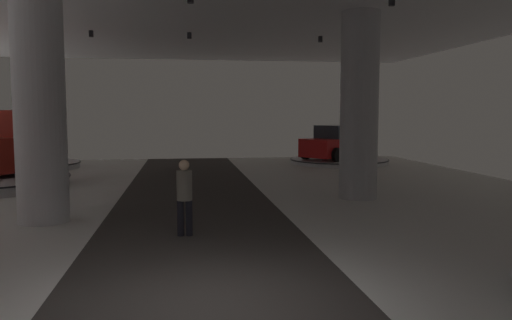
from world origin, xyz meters
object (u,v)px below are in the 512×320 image
at_px(column_left, 40,104).
at_px(display_car_deep_left, 24,146).
at_px(display_platform_deep_right, 339,161).
at_px(column_right, 359,106).
at_px(display_platform_deep_left, 24,165).
at_px(display_car_deep_right, 339,144).
at_px(visitor_walking_near, 184,193).

relative_size(column_left, display_car_deep_left, 1.28).
relative_size(display_car_deep_left, display_platform_deep_right, 0.87).
bearing_deg(column_left, column_right, 13.89).
distance_m(column_left, display_platform_deep_left, 12.92).
distance_m(display_platform_deep_left, display_car_deep_left, 0.89).
xyz_separation_m(column_left, display_car_deep_left, (-3.97, 12.05, -1.70)).
height_order(column_left, display_car_deep_left, column_left).
xyz_separation_m(display_car_deep_left, display_car_deep_right, (15.09, 0.23, -0.05)).
distance_m(column_left, visitor_walking_near, 4.19).
distance_m(column_right, visitor_walking_near, 6.77).
xyz_separation_m(display_car_deep_left, visitor_walking_near, (7.24, -13.92, -0.14)).
relative_size(display_car_deep_left, visitor_walking_near, 2.71).
height_order(display_platform_deep_left, display_platform_deep_right, display_platform_deep_left).
height_order(column_right, visitor_walking_near, column_right).
bearing_deg(display_car_deep_left, display_platform_deep_left, -87.34).
relative_size(column_right, column_left, 1.00).
relative_size(column_right, display_car_deep_right, 1.23).
distance_m(column_right, display_car_deep_right, 10.68).
bearing_deg(display_platform_deep_left, display_car_deep_right, 1.00).
distance_m(column_right, display_platform_deep_right, 10.88).
xyz_separation_m(column_right, display_car_deep_left, (-12.41, 9.96, -1.70)).
height_order(display_car_deep_left, display_car_deep_right, display_car_deep_left).
bearing_deg(display_car_deep_right, display_car_deep_left, -179.12).
bearing_deg(display_car_deep_right, display_platform_deep_right, 34.45).
height_order(display_car_deep_left, display_platform_deep_right, display_car_deep_left).
height_order(column_left, display_car_deep_right, column_left).
bearing_deg(display_platform_deep_right, column_left, -132.19).
bearing_deg(column_right, visitor_walking_near, -142.60).
xyz_separation_m(display_platform_deep_left, display_platform_deep_right, (15.12, 0.28, -0.03)).
distance_m(column_right, display_car_deep_left, 16.01).
bearing_deg(display_car_deep_left, display_platform_deep_right, 0.95).
relative_size(column_left, display_platform_deep_right, 1.11).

